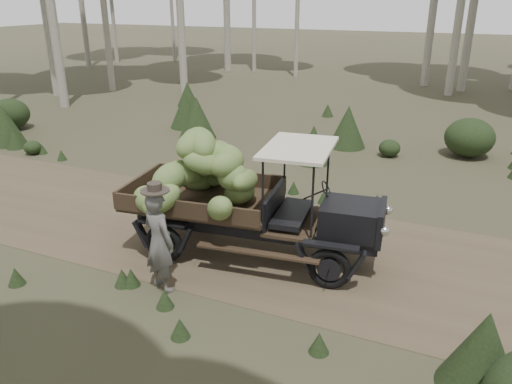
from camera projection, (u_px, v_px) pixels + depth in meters
The scene contains 5 objects.
ground at pixel (164, 223), 10.05m from camera, with size 120.00×120.00×0.00m, color #473D2B.
dirt_track at pixel (164, 223), 10.04m from camera, with size 70.00×4.00×0.01m, color brown.
banana_truck at pixel (224, 180), 8.47m from camera, with size 4.61×2.42×2.28m.
farmer at pixel (159, 240), 7.51m from camera, with size 0.68×0.55×1.76m.
undergrowth at pixel (116, 196), 9.91m from camera, with size 21.18×20.55×1.38m.
Camera 1 is at (5.40, -7.58, 4.27)m, focal length 35.00 mm.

